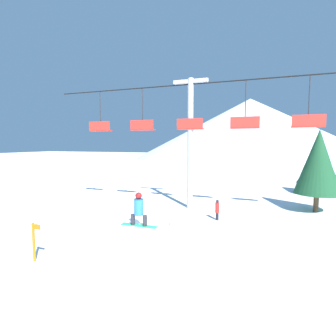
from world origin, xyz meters
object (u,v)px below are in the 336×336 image
Objects in this scene: pine_tree_near at (318,162)px; snowboarder at (139,209)px; snow_ramp at (119,257)px; trail_marker at (34,241)px; distant_skier at (217,209)px.

snowboarder is at bearing -125.04° from pine_tree_near.
snowboarder is 0.26× the size of pine_tree_near.
snow_ramp is 14.55m from pine_tree_near.
trail_marker is at bearing 179.23° from snow_ramp.
distant_skier is at bearing 53.70° from trail_marker.
pine_tree_near is at bearing 45.78° from trail_marker.
snow_ramp is at bearing -0.77° from trail_marker.
pine_tree_near reaches higher than snowboarder.
distant_skier is (1.79, 6.80, -1.46)m from snowboarder.
pine_tree_near is 16.83m from trail_marker.
pine_tree_near is 3.64× the size of trail_marker.
snowboarder is (0.21, 1.08, 1.37)m from snow_ramp.
snow_ramp is 2.43× the size of trail_marker.
snowboarder is 13.37m from pine_tree_near.
snowboarder reaches higher than trail_marker.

